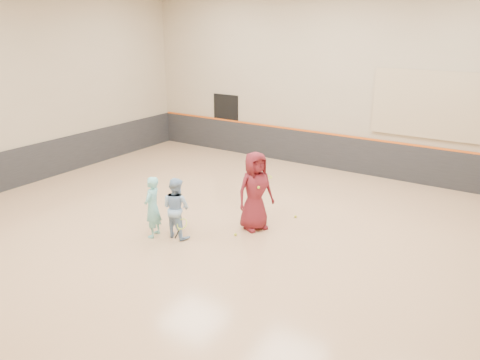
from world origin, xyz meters
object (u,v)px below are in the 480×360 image
Objects in this scene: young_man at (255,191)px; spare_racket at (268,177)px; instructor at (176,208)px; girl at (152,207)px.

young_man reaches higher than spare_racket.
young_man reaches higher than instructor.
young_man is at bearing 119.47° from girl.
young_man is (1.79, 1.68, 0.24)m from girl.
spare_racket is (-0.37, 4.99, -0.71)m from instructor.
young_man reaches higher than girl.
instructor is 2.17× the size of spare_racket.
instructor is at bearing 164.24° from young_man.
spare_racket is (-1.68, 3.60, -0.96)m from young_man.
girl is 2.20× the size of spare_racket.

